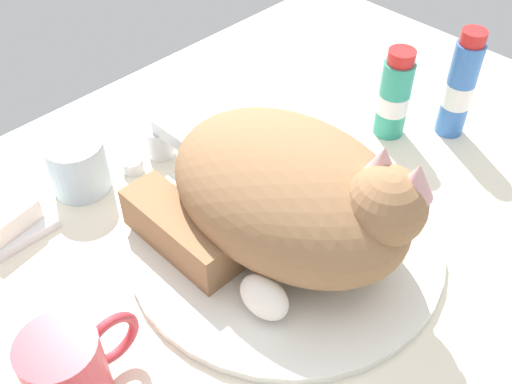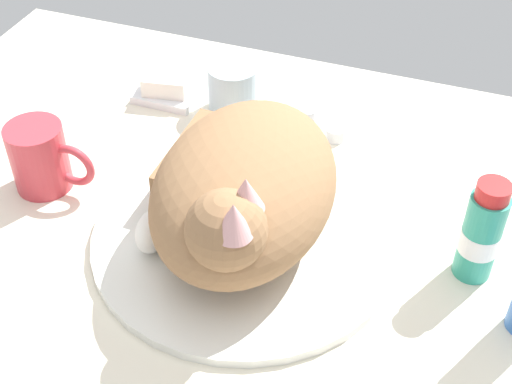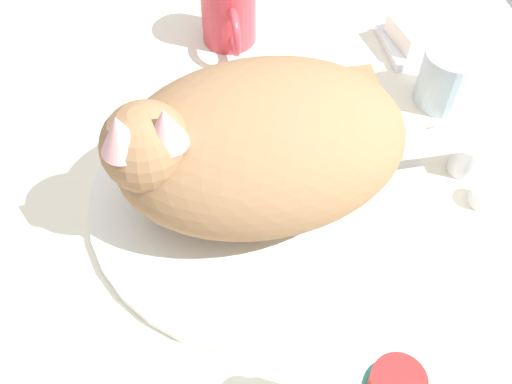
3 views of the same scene
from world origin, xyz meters
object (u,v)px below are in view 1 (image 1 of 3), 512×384
(soap_bar, at_px, (7,217))
(toothpaste_bottle, at_px, (394,96))
(cat, at_px, (290,196))
(faucet, at_px, (167,143))
(coffee_mug, at_px, (70,370))
(mouthwash_bottle, at_px, (460,87))
(rinse_cup, at_px, (78,166))

(soap_bar, distance_m, toothpaste_bottle, 0.51)
(cat, relative_size, soap_bar, 4.61)
(faucet, distance_m, coffee_mug, 0.34)
(faucet, bearing_deg, mouthwash_bottle, -35.89)
(soap_bar, xyz_separation_m, mouthwash_bottle, (0.53, -0.25, 0.05))
(coffee_mug, relative_size, toothpaste_bottle, 0.88)
(rinse_cup, relative_size, soap_bar, 1.12)
(cat, height_order, rinse_cup, cat)
(soap_bar, bearing_deg, mouthwash_bottle, -25.84)
(faucet, distance_m, toothpaste_bottle, 0.31)
(faucet, height_order, soap_bar, faucet)
(faucet, xyz_separation_m, soap_bar, (-0.21, 0.03, -0.00))
(cat, bearing_deg, coffee_mug, 177.22)
(coffee_mug, bearing_deg, toothpaste_bottle, 3.62)
(mouthwash_bottle, bearing_deg, cat, 177.72)
(soap_bar, height_order, toothpaste_bottle, toothpaste_bottle)
(rinse_cup, bearing_deg, mouthwash_bottle, -31.80)
(cat, xyz_separation_m, mouthwash_bottle, (0.32, -0.01, -0.01))
(cat, distance_m, soap_bar, 0.32)
(faucet, height_order, coffee_mug, coffee_mug)
(faucet, relative_size, coffee_mug, 1.08)
(soap_bar, xyz_separation_m, toothpaste_bottle, (0.46, -0.20, 0.03))
(coffee_mug, xyz_separation_m, toothpaste_bottle, (0.52, 0.03, 0.01))
(mouthwash_bottle, bearing_deg, rinse_cup, 148.20)
(toothpaste_bottle, bearing_deg, rinse_cup, 150.65)
(cat, relative_size, rinse_cup, 4.10)
(rinse_cup, bearing_deg, faucet, -17.92)
(cat, relative_size, coffee_mug, 2.60)
(faucet, height_order, rinse_cup, rinse_cup)
(rinse_cup, xyz_separation_m, toothpaste_bottle, (0.36, -0.20, 0.02))
(faucet, xyz_separation_m, coffee_mug, (-0.27, -0.20, 0.02))
(faucet, distance_m, cat, 0.22)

